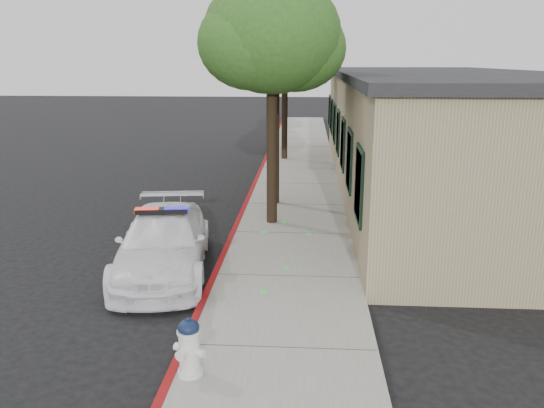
{
  "coord_description": "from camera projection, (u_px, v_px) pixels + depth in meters",
  "views": [
    {
      "loc": [
        2.01,
        -10.87,
        4.63
      ],
      "look_at": [
        1.2,
        1.55,
        1.32
      ],
      "focal_mm": 35.97,
      "sensor_mm": 36.0,
      "label": 1
    }
  ],
  "objects": [
    {
      "name": "street_tree_far",
      "position": [
        286.0,
        57.0,
        24.29
      ],
      "size": [
        3.36,
        3.25,
        6.09
      ],
      "rotation": [
        0.0,
        0.0,
        0.09
      ],
      "color": "black",
      "rests_on": "sidewalk"
    },
    {
      "name": "street_tree_near",
      "position": [
        272.0,
        40.0,
        14.26
      ],
      "size": [
        3.89,
        3.64,
        6.66
      ],
      "rotation": [
        0.0,
        0.0,
        -0.13
      ],
      "color": "black",
      "rests_on": "sidewalk"
    },
    {
      "name": "red_curb",
      "position": [
        233.0,
        234.0,
        14.67
      ],
      "size": [
        0.14,
        60.0,
        0.16
      ],
      "primitive_type": "cube",
      "color": "maroon",
      "rests_on": "ground"
    },
    {
      "name": "ground",
      "position": [
        212.0,
        280.0,
        11.8
      ],
      "size": [
        120.0,
        120.0,
        0.0
      ],
      "primitive_type": "plane",
      "color": "black",
      "rests_on": "ground"
    },
    {
      "name": "street_tree_mid",
      "position": [
        275.0,
        47.0,
        16.46
      ],
      "size": [
        3.49,
        3.4,
        6.43
      ],
      "rotation": [
        0.0,
        0.0,
        0.07
      ],
      "color": "black",
      "rests_on": "sidewalk"
    },
    {
      "name": "clapboard_building",
      "position": [
        438.0,
        132.0,
        19.51
      ],
      "size": [
        7.3,
        20.89,
        4.24
      ],
      "color": "#9C8E66",
      "rests_on": "ground"
    },
    {
      "name": "police_car",
      "position": [
        163.0,
        243.0,
        12.13
      ],
      "size": [
        2.55,
        4.92,
        1.48
      ],
      "rotation": [
        0.0,
        0.0,
        0.14
      ],
      "color": "white",
      "rests_on": "ground"
    },
    {
      "name": "sidewalk",
      "position": [
        290.0,
        235.0,
        14.57
      ],
      "size": [
        3.2,
        60.0,
        0.15
      ],
      "primitive_type": "cube",
      "color": "gray",
      "rests_on": "ground"
    },
    {
      "name": "fire_hydrant",
      "position": [
        189.0,
        347.0,
        7.9
      ],
      "size": [
        0.51,
        0.45,
        0.89
      ],
      "rotation": [
        0.0,
        0.0,
        -0.4
      ],
      "color": "silver",
      "rests_on": "sidewalk"
    }
  ]
}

